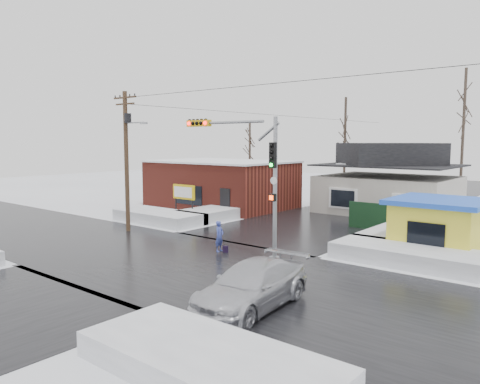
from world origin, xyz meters
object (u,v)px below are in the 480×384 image
Objects in this scene: kiosk at (438,226)px; pedestrian at (219,237)px; car at (252,286)px; utility_pole at (127,153)px; marquee_sign at (184,193)px; traffic_signal at (249,168)px.

kiosk reaches higher than pedestrian.
car is (6.51, -5.57, -0.02)m from pedestrian.
utility_pole is 6.87m from marquee_sign.
traffic_signal is at bearing -29.72° from marquee_sign.
kiosk is at bearing 44.84° from traffic_signal.
traffic_signal reaches higher than kiosk.
car is at bearing -101.64° from kiosk.
pedestrian is at bearing -3.22° from utility_pole.
car is (14.85, -6.04, -4.32)m from utility_pole.
utility_pole is at bearing 153.00° from car.
kiosk reaches higher than marquee_sign.
marquee_sign is at bearing -178.45° from kiosk.
kiosk is (18.50, 0.50, -0.46)m from marquee_sign.
pedestrian is (-9.09, -6.96, -0.65)m from kiosk.
pedestrian is at bearing -34.48° from marquee_sign.
utility_pole reaches higher than car.
utility_pole is 5.52× the size of pedestrian.
traffic_signal reaches higher than pedestrian.
marquee_sign reaches higher than car.
traffic_signal reaches higher than marquee_sign.
pedestrian is (-2.02, 0.06, -3.72)m from traffic_signal.
utility_pole reaches higher than traffic_signal.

